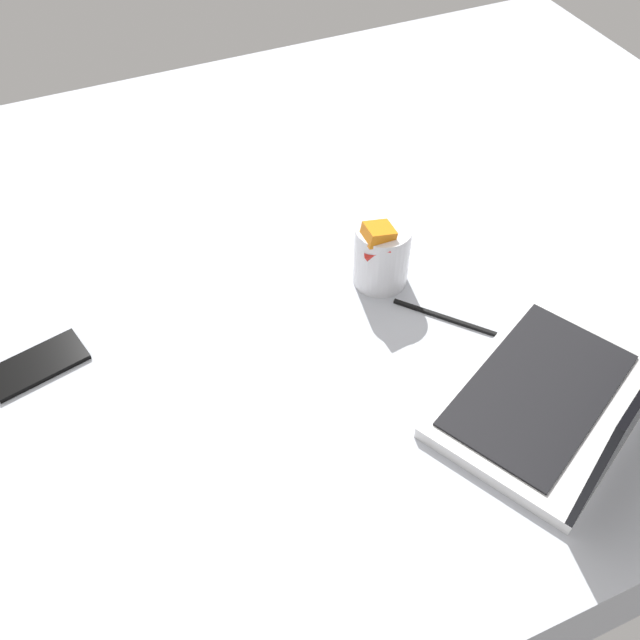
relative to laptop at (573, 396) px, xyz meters
The scene contains 5 objects.
bed_mattress 49.75cm from the laptop, 75.92° to the right, with size 180.00×140.00×18.00cm, color #B7BCC6.
laptop is the anchor object (origin of this frame).
snack_cup 36.91cm from the laptop, 71.19° to the right, with size 9.00×9.00×12.98cm.
cell_phone 77.31cm from the laptop, 30.15° to the right, with size 6.80×14.00×0.80cm, color black.
charger_cable 24.14cm from the laptop, 74.58° to the right, with size 17.00×0.60×0.60cm, color black.
Camera 1 is at (43.71, 86.78, 102.20)cm, focal length 40.62 mm.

